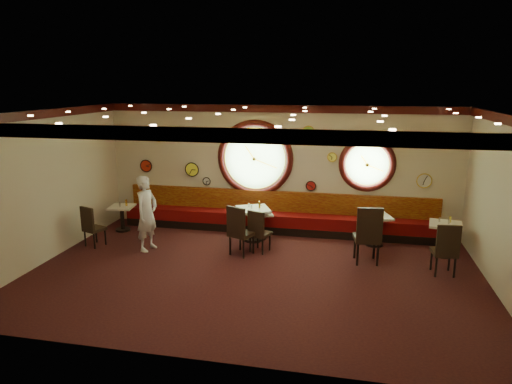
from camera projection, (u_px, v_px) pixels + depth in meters
name	position (u px, v px, depth m)	size (l,w,h in m)	color
floor	(254.00, 274.00, 9.14)	(9.00, 6.00, 0.00)	black
ceiling	(253.00, 113.00, 8.39)	(9.00, 6.00, 0.02)	gold
wall_back	(278.00, 169.00, 11.62)	(9.00, 0.02, 3.20)	beige
wall_front	(205.00, 252.00, 5.91)	(9.00, 0.02, 3.20)	beige
wall_left	(46.00, 186.00, 9.65)	(0.02, 6.00, 3.20)	beige
wall_right	(508.00, 210.00, 7.87)	(0.02, 6.00, 3.20)	beige
molding_back	(278.00, 109.00, 11.22)	(9.00, 0.10, 0.18)	#370B0A
molding_front	(203.00, 135.00, 5.60)	(9.00, 0.10, 0.18)	#370B0A
molding_left	(40.00, 114.00, 9.29)	(0.10, 6.00, 0.18)	#370B0A
banquette_base	(276.00, 228.00, 11.70)	(8.00, 0.55, 0.20)	black
banquette_seat	(276.00, 219.00, 11.64)	(8.00, 0.55, 0.30)	#5A0709
banquette_back	(277.00, 202.00, 11.76)	(8.00, 0.10, 0.55)	#630F07
porthole_left_glass	(255.00, 158.00, 11.67)	(1.66, 1.66, 0.02)	#85BA6F
porthole_left_frame	(255.00, 158.00, 11.66)	(1.98, 1.98, 0.18)	#370B0A
porthole_left_ring	(255.00, 159.00, 11.63)	(1.61, 1.61, 0.03)	gold
porthole_right_glass	(367.00, 164.00, 11.13)	(1.10, 1.10, 0.02)	#85BA6F
porthole_right_frame	(367.00, 164.00, 11.12)	(1.38, 1.38, 0.18)	#370B0A
porthole_right_ring	(367.00, 164.00, 11.09)	(1.09, 1.09, 0.03)	gold
wall_clock_0	(416.00, 141.00, 10.74)	(0.28, 0.28, 0.03)	black
wall_clock_1	(424.00, 181.00, 10.91)	(0.34, 0.34, 0.03)	silver
wall_clock_2	(332.00, 157.00, 11.23)	(0.22, 0.22, 0.03)	#F3FB53
wall_clock_3	(202.00, 134.00, 11.78)	(0.24, 0.24, 0.03)	black
wall_clock_4	(308.00, 132.00, 11.21)	(0.30, 0.30, 0.03)	#80C93E
wall_clock_5	(311.00, 186.00, 11.51)	(0.24, 0.24, 0.03)	red
wall_clock_6	(192.00, 169.00, 12.06)	(0.36, 0.36, 0.03)	#F6FA37
wall_clock_7	(207.00, 181.00, 12.05)	(0.20, 0.20, 0.03)	silver
wall_clock_8	(146.00, 166.00, 12.31)	(0.32, 0.32, 0.03)	red
wall_clock_9	(159.00, 137.00, 12.04)	(0.26, 0.26, 0.03)	#7CBA25
table_a	(122.00, 215.00, 11.73)	(0.67, 0.67, 0.65)	black
table_b	(253.00, 220.00, 10.98)	(0.98, 0.98, 0.81)	black
table_c	(259.00, 222.00, 11.12)	(0.80, 0.80, 0.67)	black
table_d	(375.00, 226.00, 10.66)	(0.83, 0.83, 0.73)	black
table_e	(445.00, 235.00, 10.01)	(0.78, 0.78, 0.74)	black
chair_a	(91.00, 224.00, 10.54)	(0.52, 0.52, 0.60)	black
chair_b	(239.00, 228.00, 9.98)	(0.62, 0.62, 0.70)	black
chair_c	(258.00, 229.00, 10.18)	(0.53, 0.53, 0.61)	black
chair_d	(368.00, 231.00, 9.48)	(0.59, 0.59, 0.78)	black
chair_e	(446.00, 246.00, 8.92)	(0.49, 0.49, 0.66)	black
condiment_a_salt	(119.00, 204.00, 11.75)	(0.03, 0.03, 0.09)	silver
condiment_b_salt	(249.00, 205.00, 11.01)	(0.03, 0.03, 0.09)	silver
condiment_c_salt	(259.00, 210.00, 11.13)	(0.04, 0.04, 0.10)	silver
condiment_d_salt	(374.00, 213.00, 10.61)	(0.03, 0.03, 0.09)	silver
condiment_a_pepper	(120.00, 205.00, 11.60)	(0.04, 0.04, 0.11)	silver
condiment_b_pepper	(251.00, 206.00, 10.86)	(0.04, 0.04, 0.11)	silver
condiment_c_pepper	(258.00, 211.00, 11.02)	(0.04, 0.04, 0.11)	silver
condiment_d_pepper	(379.00, 214.00, 10.57)	(0.03, 0.03, 0.10)	#BCBCC1
condiment_a_bottle	(126.00, 203.00, 11.70)	(0.05, 0.05, 0.17)	yellow
condiment_b_bottle	(259.00, 205.00, 10.92)	(0.05, 0.05, 0.16)	gold
condiment_c_bottle	(261.00, 209.00, 11.14)	(0.04, 0.04, 0.14)	gold
condiment_d_bottle	(378.00, 212.00, 10.67)	(0.04, 0.04, 0.14)	gold
condiment_e_salt	(440.00, 220.00, 10.05)	(0.04, 0.04, 0.10)	silver
condiment_e_pepper	(449.00, 222.00, 9.90)	(0.04, 0.04, 0.11)	silver
condiment_e_bottle	(450.00, 219.00, 10.00)	(0.04, 0.04, 0.14)	gold
waiter	(147.00, 213.00, 10.29)	(0.63, 0.41, 1.72)	silver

